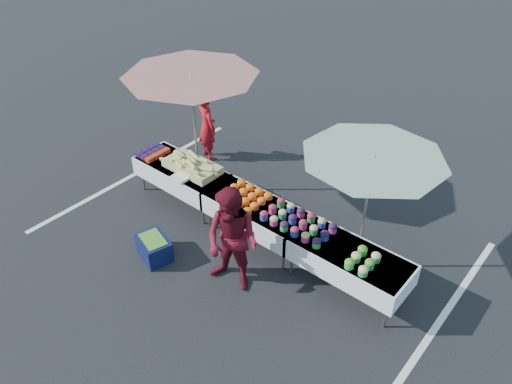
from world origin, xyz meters
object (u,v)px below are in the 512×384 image
Objects in this scene: vendor at (207,126)px; storage_bin at (154,248)px; umbrella_left at (192,86)px; umbrella_right at (372,168)px; table_center at (256,212)px; customer at (232,241)px; table_left at (182,174)px; table_right at (349,261)px.

vendor is 2.17× the size of storage_bin.
umbrella_left is (0.73, -1.00, 1.46)m from vendor.
umbrella_left is at bearing -178.05° from umbrella_right.
customer reaches higher than table_center.
table_left is 1.25× the size of vendor.
umbrella_left is at bearing 129.96° from storage_bin.
storage_bin is (-1.41, -0.39, -0.69)m from customer.
customer reaches higher than table_right.
vendor is (-0.71, 1.40, 0.16)m from table_left.
table_right is (3.60, 0.00, 0.00)m from table_left.
vendor is at bearing 150.85° from table_center.
table_left is at bearing 146.96° from customer.
table_right is at bearing 0.00° from table_center.
umbrella_right is (3.49, 0.52, 1.34)m from table_left.
table_left is 0.74× the size of umbrella_left.
umbrella_left is at bearing 86.95° from table_left.
umbrella_left reaches higher than table_center.
vendor is at bearing 168.14° from umbrella_right.
table_center is at bearing 103.76° from customer.
vendor is (-2.51, 1.40, 0.16)m from table_center.
umbrella_left is (-3.58, 0.40, 1.62)m from table_right.
table_center is 0.73× the size of umbrella_right.
table_left is 2.46m from customer.
umbrella_left reaches higher than storage_bin.
table_left is 1.00× the size of table_center.
table_center is 2.72× the size of storage_bin.
vendor reaches higher than table_right.
umbrella_right is at bearing 1.95° from umbrella_left.
table_left is at bearing 180.00° from table_center.
umbrella_right is 3.73× the size of storage_bin.
vendor reaches higher than storage_bin.
table_left and table_right have the same top height.
customer is at bearing -33.13° from umbrella_left.
table_center is at bearing 169.03° from vendor.
table_right reaches higher than storage_bin.
umbrella_right is at bearing 52.50° from storage_bin.
umbrella_left is 3.65× the size of storage_bin.
table_right is 0.73× the size of umbrella_right.
table_left is 1.00× the size of table_right.
table_center is (1.80, 0.00, 0.00)m from table_left.
table_right is 1.75m from customer.
umbrella_left is (-2.19, 1.43, 1.32)m from customer.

